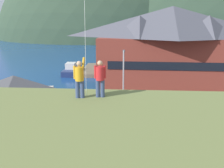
% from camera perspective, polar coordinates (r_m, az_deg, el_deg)
% --- Properties ---
extents(ground_plane, '(600.00, 600.00, 0.00)m').
position_cam_1_polar(ground_plane, '(20.45, -2.90, -16.64)').
color(ground_plane, '#66604C').
extents(parking_lot_pad, '(40.00, 20.00, 0.10)m').
position_cam_1_polar(parking_lot_pad, '(24.82, -1.51, -10.62)').
color(parking_lot_pad, slate).
rests_on(parking_lot_pad, ground).
extents(bay_water, '(360.00, 84.00, 0.03)m').
position_cam_1_polar(bay_water, '(78.14, 2.37, 6.57)').
color(bay_water, navy).
rests_on(bay_water, ground).
extents(far_hill_west_ridge, '(104.33, 74.59, 86.87)m').
position_cam_1_polar(far_hill_west_ridge, '(138.90, -2.39, 9.95)').
color(far_hill_west_ridge, '#334733').
rests_on(far_hill_west_ridge, ground).
extents(harbor_lodge, '(22.35, 11.11, 12.03)m').
position_cam_1_polar(harbor_lodge, '(39.80, 12.72, 8.06)').
color(harbor_lodge, brown).
rests_on(harbor_lodge, ground).
extents(storage_shed_near_lot, '(7.99, 6.32, 5.00)m').
position_cam_1_polar(storage_shed_near_lot, '(27.89, -20.17, -3.08)').
color(storage_shed_near_lot, beige).
rests_on(storage_shed_near_lot, ground).
extents(wharf_dock, '(3.20, 11.69, 0.70)m').
position_cam_1_polar(wharf_dock, '(52.44, -4.43, 3.09)').
color(wharf_dock, '#70604C').
rests_on(wharf_dock, ground).
extents(moored_boat_wharfside, '(2.62, 7.68, 2.16)m').
position_cam_1_polar(moored_boat_wharfside, '(50.92, -8.77, 3.05)').
color(moored_boat_wharfside, navy).
rests_on(moored_boat_wharfside, ground).
extents(parked_car_lone_by_shed, '(4.23, 2.12, 1.82)m').
position_cam_1_polar(parked_car_lone_by_shed, '(25.84, 1.18, -7.13)').
color(parked_car_lone_by_shed, red).
rests_on(parked_car_lone_by_shed, parking_lot_pad).
extents(parked_car_back_row_left, '(4.22, 2.09, 1.82)m').
position_cam_1_polar(parked_car_back_row_left, '(27.13, 17.47, -6.76)').
color(parked_car_back_row_left, navy).
rests_on(parked_car_back_row_left, parking_lot_pad).
extents(parked_car_mid_row_near, '(4.29, 2.24, 1.82)m').
position_cam_1_polar(parked_car_mid_row_near, '(23.09, -21.89, -10.93)').
color(parked_car_mid_row_near, silver).
rests_on(parked_car_mid_row_near, parking_lot_pad).
extents(parked_car_front_row_end, '(4.34, 2.35, 1.82)m').
position_cam_1_polar(parked_car_front_row_end, '(21.25, 12.87, -12.47)').
color(parked_car_front_row_end, black).
rests_on(parked_car_front_row_end, parking_lot_pad).
extents(parked_car_front_row_red, '(4.35, 2.36, 1.82)m').
position_cam_1_polar(parked_car_front_row_red, '(21.39, -3.35, -11.92)').
color(parked_car_front_row_red, navy).
rests_on(parked_car_front_row_red, parking_lot_pad).
extents(parking_light_pole, '(0.24, 0.78, 6.96)m').
position_cam_1_polar(parking_light_pole, '(28.69, 2.50, 1.42)').
color(parking_light_pole, '#ADADB2').
rests_on(parking_light_pole, parking_lot_pad).
extents(person_kite_flyer, '(0.52, 0.67, 1.86)m').
position_cam_1_polar(person_kite_flyer, '(12.21, -7.05, 1.32)').
color(person_kite_flyer, '#384770').
rests_on(person_kite_flyer, grassy_hill_foreground).
extents(person_companion, '(0.55, 0.40, 1.74)m').
position_cam_1_polar(person_companion, '(12.25, -2.60, 1.38)').
color(person_companion, '#384770').
rests_on(person_companion, grassy_hill_foreground).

